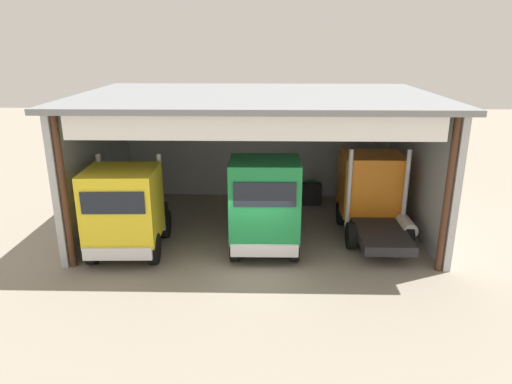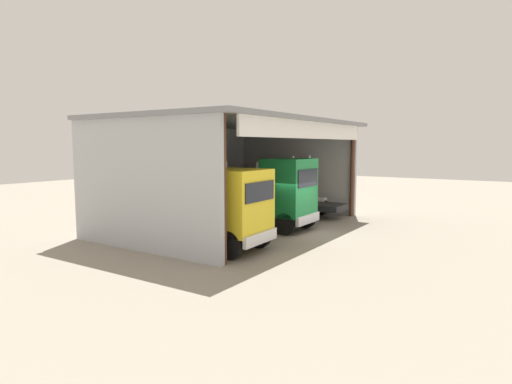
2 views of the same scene
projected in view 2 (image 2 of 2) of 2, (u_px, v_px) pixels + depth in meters
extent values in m
plane|color=gray|center=(306.00, 234.00, 20.79)|extent=(80.00, 80.00, 0.00)
cube|color=#ADB2B7|center=(178.00, 173.00, 25.02)|extent=(13.28, 0.24, 5.41)
cube|color=#ADB2B7|center=(140.00, 185.00, 17.23)|extent=(0.24, 8.34, 5.41)
cube|color=#ADB2B7|center=(295.00, 170.00, 28.29)|extent=(0.24, 8.34, 5.41)
cube|color=gray|center=(240.00, 122.00, 22.31)|extent=(13.88, 8.87, 0.20)
cylinder|color=#4C2D1E|center=(223.00, 190.00, 15.25)|extent=(0.24, 0.24, 5.41)
cylinder|color=#4C2D1E|center=(352.00, 172.00, 25.90)|extent=(0.24, 0.24, 5.41)
cube|color=white|center=(312.00, 129.00, 20.12)|extent=(11.95, 0.12, 0.90)
cube|color=yellow|center=(235.00, 201.00, 17.15)|extent=(2.55, 2.33, 2.54)
cube|color=black|center=(260.00, 192.00, 16.51)|extent=(2.10, 0.14, 0.76)
cube|color=silver|center=(261.00, 238.00, 16.70)|extent=(2.35, 0.24, 0.44)
cube|color=#232326|center=(199.00, 229.00, 18.25)|extent=(1.97, 3.47, 0.36)
cylinder|color=silver|center=(225.00, 196.00, 18.75)|extent=(0.18, 0.18, 3.03)
cylinder|color=silver|center=(193.00, 202.00, 16.85)|extent=(0.18, 0.18, 3.03)
cylinder|color=silver|center=(187.00, 232.00, 17.14)|extent=(0.60, 1.22, 0.56)
cylinder|color=black|center=(259.00, 235.00, 18.01)|extent=(0.34, 1.13, 1.12)
cylinder|color=black|center=(230.00, 245.00, 16.16)|extent=(0.34, 1.13, 1.12)
cylinder|color=black|center=(214.00, 229.00, 19.20)|extent=(0.34, 1.13, 1.12)
cylinder|color=black|center=(182.00, 238.00, 17.35)|extent=(0.34, 1.13, 1.12)
cube|color=#197F3D|center=(289.00, 187.00, 21.47)|extent=(2.48, 2.06, 2.84)
cube|color=black|center=(308.00, 178.00, 20.86)|extent=(2.10, 0.08, 0.85)
cube|color=silver|center=(308.00, 219.00, 21.06)|extent=(2.35, 0.18, 0.44)
cube|color=#232326|center=(257.00, 213.00, 22.65)|extent=(1.88, 3.47, 0.36)
cylinder|color=silver|center=(280.00, 188.00, 23.05)|extent=(0.18, 0.18, 2.94)
cylinder|color=silver|center=(257.00, 192.00, 21.19)|extent=(0.18, 0.18, 2.94)
cylinder|color=silver|center=(250.00, 214.00, 21.55)|extent=(0.57, 1.20, 0.56)
cylinder|color=black|center=(306.00, 218.00, 22.34)|extent=(0.31, 1.09, 1.09)
cylinder|color=black|center=(286.00, 224.00, 20.53)|extent=(0.31, 1.09, 1.09)
cylinder|color=black|center=(268.00, 214.00, 23.58)|extent=(0.31, 1.09, 1.09)
cylinder|color=black|center=(246.00, 220.00, 21.77)|extent=(0.31, 1.09, 1.09)
cube|color=orange|center=(284.00, 183.00, 26.62)|extent=(2.44, 2.09, 2.44)
cube|color=black|center=(269.00, 175.00, 27.14)|extent=(2.07, 0.07, 0.73)
cube|color=silver|center=(269.00, 203.00, 27.35)|extent=(2.31, 0.17, 0.44)
cube|color=#232326|center=(313.00, 206.00, 25.66)|extent=(1.84, 3.70, 0.36)
cylinder|color=silver|center=(292.00, 183.00, 25.05)|extent=(0.18, 0.18, 3.17)
cylinder|color=silver|center=(309.00, 181.00, 26.88)|extent=(0.18, 0.18, 3.17)
cylinder|color=silver|center=(317.00, 201.00, 26.72)|extent=(0.56, 1.20, 0.56)
cylinder|color=black|center=(269.00, 208.00, 26.11)|extent=(0.30, 1.02, 1.02)
cylinder|color=black|center=(286.00, 204.00, 27.89)|extent=(0.30, 1.02, 1.02)
cylinder|color=black|center=(305.00, 211.00, 24.79)|extent=(0.30, 1.02, 1.02)
cylinder|color=black|center=(321.00, 207.00, 26.57)|extent=(0.30, 1.02, 1.02)
cylinder|color=#197233|center=(216.00, 206.00, 27.08)|extent=(0.58, 0.58, 0.90)
cube|color=black|center=(224.00, 207.00, 26.69)|extent=(0.90, 0.60, 1.00)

